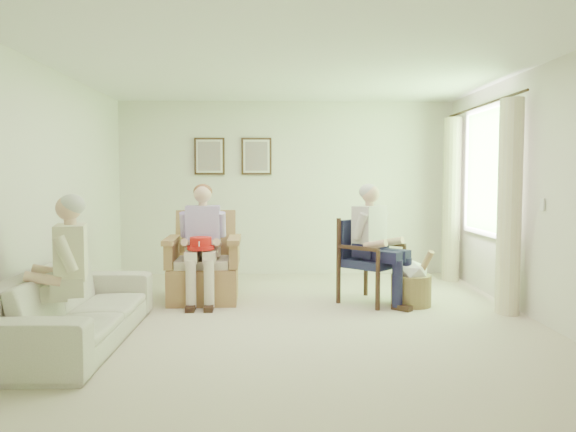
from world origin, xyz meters
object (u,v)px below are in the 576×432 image
object	(u,v)px
sofa	(76,306)
person_sofa	(64,264)
wicker_armchair	(204,272)
wood_armchair	(370,257)
person_wicker	(202,235)
hatbox	(411,283)
red_hat	(201,244)
person_dark	(373,235)

from	to	relation	value
sofa	person_sofa	size ratio (longest dim) A/B	1.72
wicker_armchair	wood_armchair	size ratio (longest dim) A/B	1.10
wood_armchair	person_wicker	world-z (taller)	person_wicker
wood_armchair	hatbox	world-z (taller)	wood_armchair
person_sofa	sofa	bearing A→B (deg)	165.67
wood_armchair	sofa	distance (m)	3.33
person_wicker	red_hat	world-z (taller)	person_wicker
sofa	hatbox	distance (m)	3.60
sofa	person_sofa	xyz separation A→B (m)	(-0.00, -0.25, 0.42)
person_sofa	hatbox	distance (m)	3.73
wicker_armchair	hatbox	bearing A→B (deg)	-10.09
wicker_armchair	hatbox	size ratio (longest dim) A/B	1.59
person_sofa	hatbox	size ratio (longest dim) A/B	1.95
person_dark	person_sofa	world-z (taller)	person_dark
person_wicker	person_sofa	size ratio (longest dim) A/B	1.05
red_hat	hatbox	bearing A→B (deg)	-0.09
red_hat	wood_armchair	bearing A→B (deg)	7.45
wood_armchair	person_sofa	size ratio (longest dim) A/B	0.74
wood_armchair	sofa	xyz separation A→B (m)	(-2.90, -1.62, -0.20)
person_wicker	red_hat	bearing A→B (deg)	-89.50
person_dark	hatbox	size ratio (longest dim) A/B	2.04
wicker_armchair	person_wicker	distance (m)	0.48
person_dark	red_hat	bearing A→B (deg)	135.68
person_wicker	person_dark	size ratio (longest dim) A/B	1.00
red_hat	person_dark	bearing A→B (deg)	2.82
person_dark	hatbox	distance (m)	0.70
wicker_armchair	hatbox	distance (m)	2.43
wood_armchair	hatbox	size ratio (longest dim) A/B	1.45
person_wicker	person_sofa	world-z (taller)	person_wicker
wicker_armchair	person_wicker	world-z (taller)	person_wicker
wicker_armchair	person_wicker	bearing A→B (deg)	-91.85
wood_armchair	person_dark	bearing A→B (deg)	-137.13
sofa	red_hat	size ratio (longest dim) A/B	7.37
sofa	hatbox	xyz separation A→B (m)	(3.33, 1.36, -0.07)
wood_armchair	person_wicker	distance (m)	2.00
sofa	hatbox	size ratio (longest dim) A/B	3.35
person_wicker	person_sofa	xyz separation A→B (m)	(-0.92, -1.82, -0.05)
person_wicker	hatbox	xyz separation A→B (m)	(2.41, -0.21, -0.54)
red_hat	person_sofa	bearing A→B (deg)	-120.03
sofa	person_wicker	distance (m)	1.88
person_sofa	wicker_armchair	bearing A→B (deg)	140.41
person_wicker	hatbox	world-z (taller)	person_wicker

